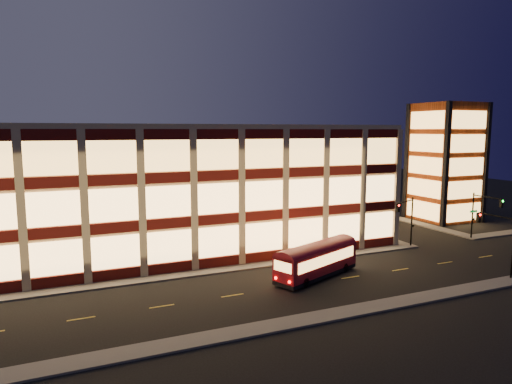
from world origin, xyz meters
name	(u,v)px	position (x,y,z in m)	size (l,w,h in m)	color
ground	(230,272)	(0.00, 0.00, 0.00)	(200.00, 200.00, 0.00)	black
sidewalk_office_south	(198,273)	(-3.00, 1.00, 0.07)	(54.00, 2.00, 0.15)	#514F4C
sidewalk_office_east	(333,222)	(23.00, 17.00, 0.07)	(2.00, 30.00, 0.15)	#514F4C
sidewalk_tower_south	(505,233)	(40.00, 1.00, 0.07)	(14.00, 2.00, 0.15)	#514F4C
sidewalk_tower_west	(390,216)	(34.00, 17.00, 0.07)	(2.00, 30.00, 0.15)	#514F4C
sidewalk_near	(292,322)	(0.00, -13.00, 0.07)	(100.00, 2.00, 0.15)	#514F4C
office_building	(162,183)	(-2.91, 16.91, 7.25)	(50.45, 30.45, 14.50)	tan
stair_tower	(445,162)	(39.95, 11.95, 8.99)	(8.60, 8.60, 18.00)	#8C3814
traffic_signal_far	(407,214)	(22.21, 0.24, 4.11)	(3.79, 1.87, 6.00)	black
traffic_signal_right	(482,209)	(33.50, -0.62, 4.10)	(1.20, 4.37, 6.00)	black
traffic_signal_near	(500,233)	(23.50, -11.03, 4.13)	(0.32, 4.45, 6.00)	black
trolley_bus	(317,258)	(7.12, -4.55, 1.85)	(10.06, 6.03, 3.34)	maroon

